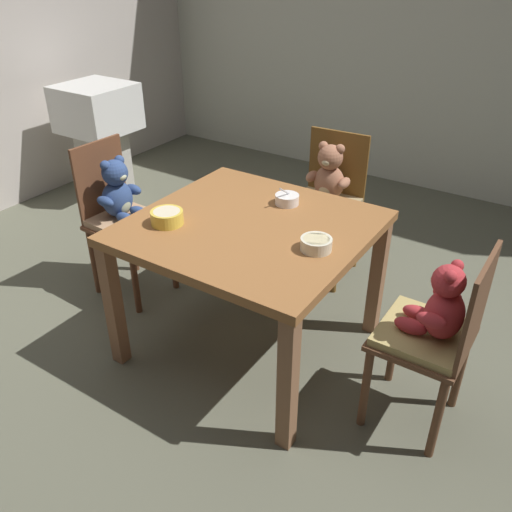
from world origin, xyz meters
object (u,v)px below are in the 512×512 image
(teddy_chair_far_center, at_px, (327,191))
(porridge_bowl_white_far_center, at_px, (287,199))
(teddy_chair_near_right, at_px, (436,324))
(teddy_chair_near_left, at_px, (121,207))
(dining_table, at_px, (250,241))
(porridge_bowl_yellow_near_left, at_px, (167,217))
(porridge_bowl_cream_near_right, at_px, (316,244))
(sink_basin, at_px, (99,125))

(teddy_chair_far_center, relative_size, porridge_bowl_white_far_center, 6.82)
(teddy_chair_near_right, xyz_separation_m, teddy_chair_near_left, (-1.80, 0.07, 0.01))
(teddy_chair_near_left, height_order, porridge_bowl_white_far_center, teddy_chair_near_left)
(dining_table, bearing_deg, teddy_chair_far_center, 92.24)
(teddy_chair_far_center, xyz_separation_m, porridge_bowl_yellow_near_left, (-0.28, -1.09, 0.20))
(dining_table, bearing_deg, teddy_chair_near_right, -1.31)
(porridge_bowl_cream_near_right, bearing_deg, teddy_chair_far_center, 113.29)
(porridge_bowl_white_far_center, bearing_deg, porridge_bowl_cream_near_right, -44.38)
(porridge_bowl_white_far_center, height_order, sink_basin, sink_basin)
(porridge_bowl_cream_near_right, bearing_deg, porridge_bowl_white_far_center, 135.62)
(teddy_chair_far_center, relative_size, sink_basin, 0.97)
(teddy_chair_far_center, distance_m, teddy_chair_near_right, 1.30)
(teddy_chair_near_left, bearing_deg, porridge_bowl_cream_near_right, -1.67)
(dining_table, height_order, teddy_chair_far_center, teddy_chair_far_center)
(dining_table, height_order, porridge_bowl_white_far_center, porridge_bowl_white_far_center)
(teddy_chair_far_center, height_order, teddy_chair_near_left, teddy_chair_near_left)
(porridge_bowl_white_far_center, bearing_deg, sink_basin, 162.09)
(dining_table, height_order, teddy_chair_near_right, teddy_chair_near_right)
(porridge_bowl_white_far_center, bearing_deg, dining_table, -97.11)
(dining_table, xyz_separation_m, porridge_bowl_yellow_near_left, (-0.32, -0.21, 0.13))
(teddy_chair_near_left, xyz_separation_m, porridge_bowl_yellow_near_left, (0.59, -0.25, 0.20))
(sink_basin, bearing_deg, teddy_chair_far_center, -2.01)
(porridge_bowl_white_far_center, xyz_separation_m, sink_basin, (-2.08, 0.67, -0.15))
(teddy_chair_near_left, relative_size, sink_basin, 1.00)
(teddy_chair_near_right, bearing_deg, sink_basin, -17.98)
(dining_table, bearing_deg, porridge_bowl_cream_near_right, -7.31)
(teddy_chair_far_center, xyz_separation_m, teddy_chair_near_left, (-0.87, -0.83, -0.00))
(teddy_chair_near_right, distance_m, porridge_bowl_white_far_center, 0.94)
(teddy_chair_far_center, bearing_deg, porridge_bowl_cream_near_right, 20.18)
(porridge_bowl_cream_near_right, distance_m, porridge_bowl_white_far_center, 0.46)
(porridge_bowl_white_far_center, bearing_deg, porridge_bowl_yellow_near_left, -126.07)
(teddy_chair_near_left, bearing_deg, porridge_bowl_yellow_near_left, -20.92)
(teddy_chair_near_right, height_order, teddy_chair_near_left, teddy_chair_near_left)
(teddy_chair_near_left, distance_m, porridge_bowl_white_far_center, 0.99)
(teddy_chair_far_center, distance_m, teddy_chair_near_left, 1.20)
(teddy_chair_near_right, relative_size, porridge_bowl_yellow_near_left, 5.77)
(teddy_chair_near_right, relative_size, sink_basin, 0.97)
(teddy_chair_near_right, distance_m, sink_basin, 3.10)
(porridge_bowl_yellow_near_left, distance_m, sink_basin, 2.09)
(dining_table, xyz_separation_m, sink_basin, (-2.05, 0.95, -0.03))
(sink_basin, bearing_deg, dining_table, -24.86)
(porridge_bowl_cream_near_right, height_order, porridge_bowl_white_far_center, porridge_bowl_white_far_center)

